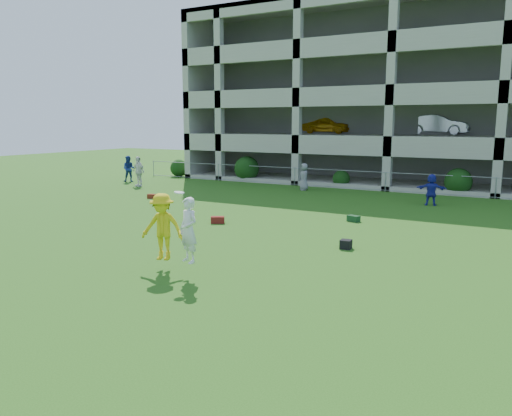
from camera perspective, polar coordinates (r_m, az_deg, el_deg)
The scene contains 13 objects.
ground at distance 13.87m, azimuth -6.10°, elevation -7.56°, with size 100.00×100.00×0.00m, color #235114.
bystander_a at distance 35.97m, azimuth -14.30°, elevation 4.35°, with size 0.88×0.69×1.81m, color navy.
bystander_b at distance 33.23m, azimuth -13.29°, elevation 4.08°, with size 1.14×0.47×1.94m, color silver.
bystander_c at distance 30.71m, azimuth 5.51°, elevation 3.57°, with size 0.80×0.52×1.64m, color gray.
bystander_d at distance 26.44m, azimuth 19.41°, elevation 1.99°, with size 1.47×0.47×1.58m, color #22289C.
bag_red_a at distance 20.64m, azimuth -4.41°, elevation -1.37°, with size 0.55×0.30×0.28m, color #611E10.
crate_d at distance 16.74m, azimuth 10.24°, elevation -4.10°, with size 0.35×0.35×0.30m, color black.
bag_red_f at distance 27.88m, azimuth -11.81°, elevation 1.32°, with size 0.45×0.28×0.24m, color #5A1D0F.
bag_green_g at distance 21.36m, azimuth 11.08°, elevation -1.18°, with size 0.50×0.30×0.25m, color #143719.
frisbee_contest at distance 13.97m, azimuth -10.02°, elevation -2.21°, with size 2.17×1.10×2.00m.
parking_garage at distance 39.29m, azimuth 18.22°, elevation 12.07°, with size 30.00×14.00×12.00m.
fence at distance 30.96m, azimuth 14.59°, elevation 2.96°, with size 36.06×0.06×1.20m.
shrub_row at distance 30.75m, azimuth 23.31°, elevation 4.11°, with size 34.38×2.52×3.50m.
Camera 1 is at (7.68, -10.78, 4.12)m, focal length 35.00 mm.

